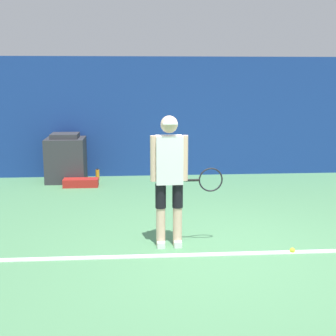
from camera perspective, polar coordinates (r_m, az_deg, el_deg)
ground_plane at (r=6.09m, az=5.91°, el=-10.00°), size 24.00×24.00×0.00m
back_wall at (r=10.43m, az=1.48°, el=6.24°), size 24.00×0.10×2.61m
court_baseline at (r=5.97m, az=6.14°, el=-10.41°), size 21.60×0.10×0.01m
tennis_player at (r=5.97m, az=0.26°, el=-0.83°), size 0.94×0.29×1.71m
tennis_ball at (r=6.19m, az=14.92°, el=-9.66°), size 0.07×0.07×0.07m
covered_chair at (r=10.10m, az=-12.33°, el=1.14°), size 0.80×0.77×1.02m
equipment_bag at (r=9.61m, az=-10.57°, el=-1.77°), size 0.70×0.29×0.16m
water_bottle at (r=10.19m, az=-8.59°, el=-0.79°), size 0.08×0.08×0.24m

